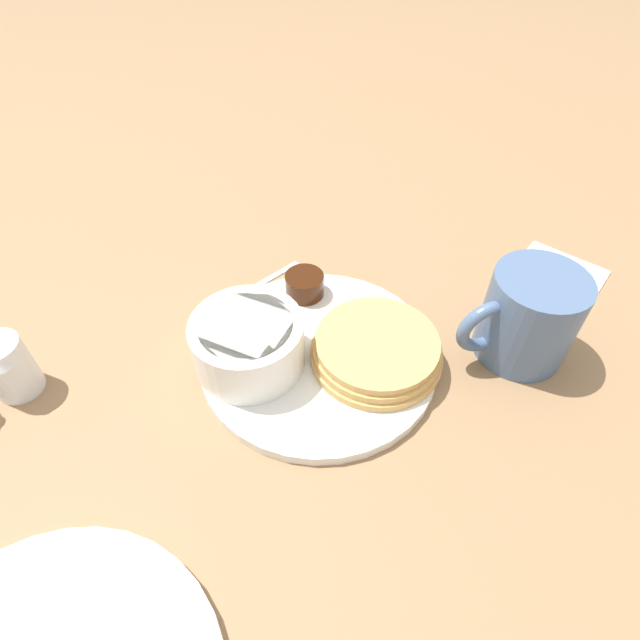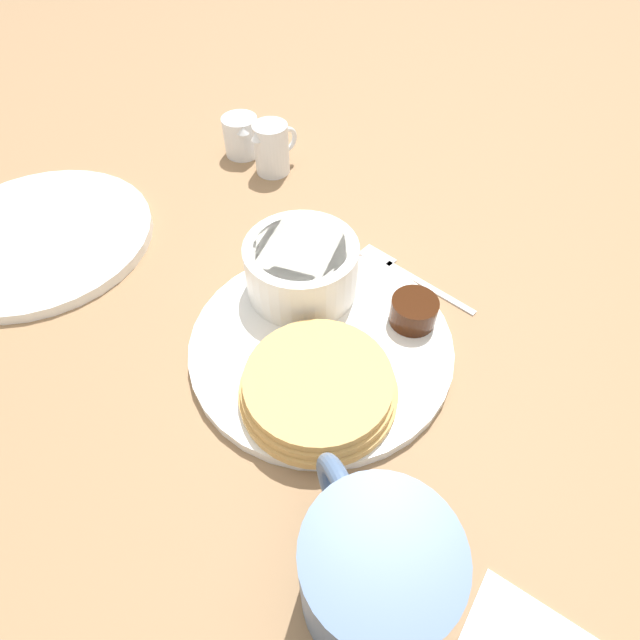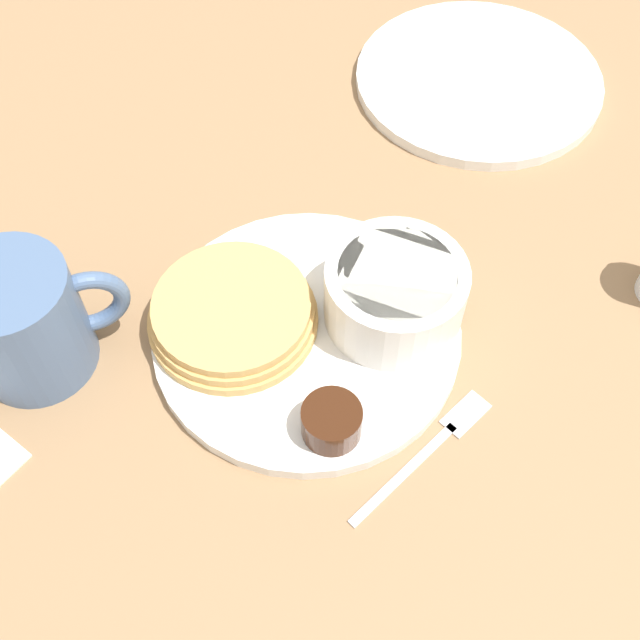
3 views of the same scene
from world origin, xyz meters
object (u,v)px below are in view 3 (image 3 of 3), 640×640
fork (436,442)px  coffee_mug (26,321)px  plate (307,333)px  bowl (395,292)px

fork → coffee_mug: bearing=121.9°
plate → coffee_mug: (-0.16, 0.13, 0.04)m
bowl → fork: 0.12m
plate → bowl: 0.08m
fork → bowl: bearing=60.0°
bowl → coffee_mug: bearing=142.7°
coffee_mug → fork: coffee_mug is taller
fork → plate: bearing=91.5°
coffee_mug → fork: bearing=-58.1°
coffee_mug → fork: 0.32m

